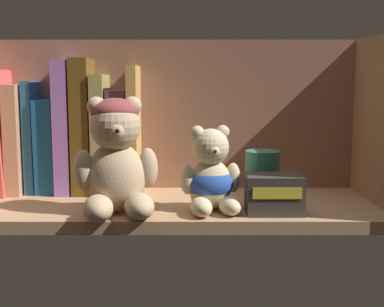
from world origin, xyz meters
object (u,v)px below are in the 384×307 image
at_px(book_4, 68,126).
at_px(book_6, 103,133).
at_px(book_2, 35,136).
at_px(book_7, 121,141).
at_px(pillar_candle, 263,177).
at_px(book_8, 136,129).
at_px(book_1, 22,138).
at_px(book_5, 86,126).
at_px(teddy_bear_smaller, 211,177).
at_px(small_product_box, 275,194).
at_px(book_0, 7,131).
at_px(book_3, 51,145).
at_px(teddy_bear_larger, 117,159).

bearing_deg(book_4, book_6, 0.00).
height_order(book_2, book_7, book_2).
bearing_deg(pillar_candle, book_8, 155.18).
relative_size(book_1, book_5, 0.81).
xyz_separation_m(teddy_bear_smaller, pillar_candle, (0.09, 0.05, -0.01)).
distance_m(book_8, small_product_box, 0.30).
bearing_deg(book_5, book_1, 180.00).
xyz_separation_m(book_0, pillar_candle, (0.46, -0.10, -0.07)).
distance_m(book_1, book_3, 0.05).
relative_size(book_3, teddy_bear_larger, 0.94).
relative_size(book_1, book_8, 0.86).
bearing_deg(book_2, book_4, -0.00).
distance_m(book_2, teddy_bear_larger, 0.24).
relative_size(book_3, pillar_candle, 1.93).
xyz_separation_m(book_4, book_6, (0.06, 0.00, -0.01)).
bearing_deg(book_0, pillar_candle, -12.59).
height_order(book_4, book_6, book_4).
bearing_deg(book_5, book_8, -0.00).
bearing_deg(teddy_bear_smaller, teddy_bear_larger, -173.68).
bearing_deg(book_0, book_7, -0.00).
height_order(book_4, pillar_candle, book_4).
relative_size(book_3, book_4, 0.71).
height_order(book_0, book_1, book_0).
relative_size(book_5, book_8, 1.06).
height_order(book_3, book_8, book_8).
xyz_separation_m(book_6, pillar_candle, (0.28, -0.10, -0.06)).
distance_m(book_1, book_7, 0.18).
bearing_deg(book_1, book_3, -0.00).
height_order(book_4, teddy_bear_larger, book_4).
bearing_deg(book_1, pillar_candle, -13.33).
relative_size(book_2, book_6, 0.95).
relative_size(book_7, teddy_bear_larger, 1.04).
bearing_deg(book_2, book_6, -0.00).
xyz_separation_m(book_1, teddy_bear_larger, (0.20, -0.17, -0.01)).
bearing_deg(book_1, book_4, -0.00).
distance_m(book_0, book_2, 0.05).
distance_m(book_1, book_6, 0.15).
bearing_deg(teddy_bear_smaller, book_0, 157.74).
xyz_separation_m(book_4, teddy_bear_larger, (0.11, -0.17, -0.03)).
distance_m(book_4, pillar_candle, 0.37).
xyz_separation_m(book_1, book_4, (0.09, -0.00, 0.02)).
xyz_separation_m(book_0, book_8, (0.24, -0.00, 0.00)).
height_order(book_1, small_product_box, book_1).
distance_m(book_0, book_1, 0.03).
relative_size(book_0, book_6, 1.04).
relative_size(book_8, teddy_bear_larger, 1.27).
bearing_deg(book_0, book_6, -0.00).
distance_m(book_0, pillar_candle, 0.47).
bearing_deg(small_product_box, book_6, 149.89).
bearing_deg(book_4, book_3, 180.00).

